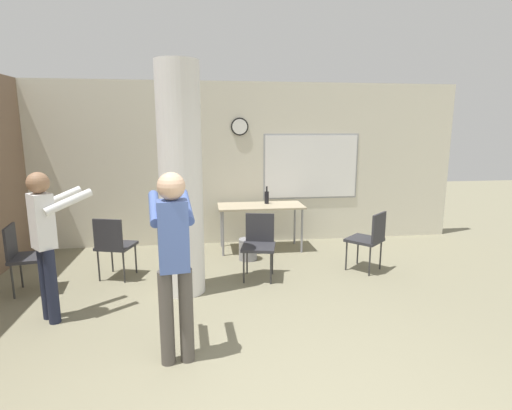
# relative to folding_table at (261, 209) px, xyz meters

# --- Properties ---
(wall_back) EXTENTS (8.00, 0.15, 2.80)m
(wall_back) POSITION_rel_folding_table_xyz_m (-0.34, 0.54, 0.69)
(wall_back) COLOR beige
(wall_back) RESTS_ON ground_plane
(support_pillar) EXTENTS (0.52, 0.52, 2.80)m
(support_pillar) POSITION_rel_folding_table_xyz_m (-1.21, -1.60, 0.69)
(support_pillar) COLOR white
(support_pillar) RESTS_ON ground_plane
(folding_table) EXTENTS (1.42, 0.64, 0.77)m
(folding_table) POSITION_rel_folding_table_xyz_m (0.00, 0.00, 0.00)
(folding_table) COLOR tan
(folding_table) RESTS_ON ground_plane
(bottle_on_table) EXTENTS (0.07, 0.07, 0.29)m
(bottle_on_table) POSITION_rel_folding_table_xyz_m (0.12, 0.11, 0.18)
(bottle_on_table) COLOR black
(bottle_on_table) RESTS_ON folding_table
(waste_bin) EXTENTS (0.28, 0.28, 0.33)m
(waste_bin) POSITION_rel_folding_table_xyz_m (-0.27, -0.49, -0.54)
(waste_bin) COLOR gray
(waste_bin) RESTS_ON ground_plane
(chair_mid_room) EXTENTS (0.62, 0.62, 0.87)m
(chair_mid_room) POSITION_rel_folding_table_xyz_m (1.39, -1.22, -0.20)
(chair_mid_room) COLOR #2D2D33
(chair_mid_room) RESTS_ON ground_plane
(chair_near_pillar) EXTENTS (0.55, 0.55, 0.87)m
(chair_near_pillar) POSITION_rel_folding_table_xyz_m (-2.16, -1.06, -0.20)
(chair_near_pillar) COLOR #2D2D33
(chair_near_pillar) RESTS_ON ground_plane
(chair_table_front) EXTENTS (0.53, 0.53, 0.87)m
(chair_table_front) POSITION_rel_folding_table_xyz_m (-0.21, -1.24, -0.20)
(chair_table_front) COLOR #2D2D33
(chair_table_front) RESTS_ON ground_plane
(chair_by_left_wall) EXTENTS (0.50, 0.50, 0.87)m
(chair_by_left_wall) POSITION_rel_folding_table_xyz_m (-3.17, -1.37, -0.20)
(chair_by_left_wall) COLOR #2D2D33
(chair_by_left_wall) RESTS_ON ground_plane
(person_watching_back) EXTENTS (0.63, 0.59, 1.61)m
(person_watching_back) POSITION_rel_folding_table_xyz_m (-2.58, -2.18, 0.24)
(person_watching_back) COLOR #1E2338
(person_watching_back) RESTS_ON ground_plane
(person_playing_front) EXTENTS (0.43, 0.65, 1.69)m
(person_playing_front) POSITION_rel_folding_table_xyz_m (-1.21, -3.14, 0.29)
(person_playing_front) COLOR #514C47
(person_playing_front) RESTS_ON ground_plane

